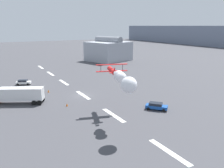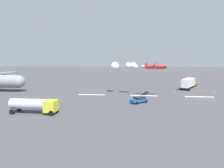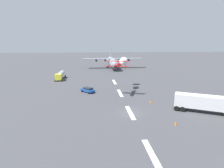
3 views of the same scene
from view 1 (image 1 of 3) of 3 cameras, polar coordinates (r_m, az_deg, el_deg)
name	(u,v)px [view 1 (image 1 of 3)]	position (r m, az deg, el deg)	size (l,w,h in m)	color
ground_plane	(83,95)	(58.96, -7.23, -2.78)	(440.00, 440.00, 0.00)	#424247
runway_stripe_0	(41,67)	(102.75, -17.38, 4.03)	(8.00, 0.90, 0.01)	white
runway_stripe_1	(50,74)	(87.80, -15.12, 2.52)	(8.00, 0.90, 0.01)	white
runway_stripe_2	(64,82)	(73.14, -11.95, 0.40)	(8.00, 0.90, 0.01)	white
runway_stripe_3	(83,95)	(58.96, -7.23, -2.77)	(8.00, 0.90, 0.01)	white
runway_stripe_4	(114,115)	(45.72, 0.41, -7.81)	(8.00, 0.90, 0.01)	white
runway_stripe_5	(169,152)	(34.51, 14.07, -16.09)	(8.00, 0.90, 0.01)	white
stunt_biplane_red	(122,78)	(38.73, 2.39, 1.42)	(16.12, 8.08, 2.52)	red
semi_truck_orange	(15,95)	(56.11, -23.05, -2.48)	(8.85, 13.32, 3.70)	silver
followme_car_yellow	(23,82)	(73.66, -21.29, 0.46)	(3.39, 4.55, 1.52)	white
airport_staff_sedan	(156,106)	(49.29, 11.02, -5.40)	(4.59, 4.34, 1.52)	#194CA5
hangar_building	(108,50)	(117.00, -0.90, 8.37)	(21.66, 22.70, 12.11)	#9EA3AD
traffic_cone_near	(48,91)	(63.16, -15.60, -1.69)	(0.44, 0.44, 0.75)	orange
traffic_cone_far	(67,105)	(51.51, -11.20, -5.05)	(0.44, 0.44, 0.75)	orange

